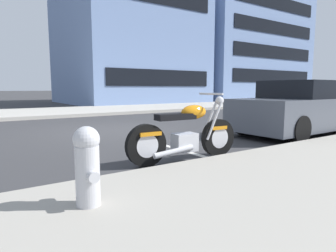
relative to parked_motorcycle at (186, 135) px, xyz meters
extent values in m
plane|color=#333335|center=(0.44, 4.01, -0.44)|extent=(260.00, 260.00, 0.00)
cube|color=#ADA89E|center=(12.44, 10.87, -0.37)|extent=(120.00, 5.00, 0.14)
cube|color=silver|center=(0.44, 0.26, -0.43)|extent=(0.12, 2.20, 0.01)
cylinder|color=black|center=(0.69, -0.04, -0.10)|extent=(0.67, 0.15, 0.67)
cylinder|color=silver|center=(0.69, -0.04, -0.10)|extent=(0.37, 0.14, 0.37)
cylinder|color=black|center=(-0.73, 0.05, -0.10)|extent=(0.67, 0.15, 0.67)
cylinder|color=silver|center=(-0.73, 0.05, -0.10)|extent=(0.37, 0.14, 0.37)
cube|color=silver|center=(-0.02, 0.00, -0.12)|extent=(0.42, 0.29, 0.30)
cube|color=black|center=(-0.20, 0.02, 0.32)|extent=(0.69, 0.26, 0.10)
ellipsoid|color=orange|center=(0.16, -0.01, 0.38)|extent=(0.49, 0.27, 0.24)
cube|color=orange|center=(-0.68, 0.05, 0.08)|extent=(0.37, 0.20, 0.06)
cube|color=orange|center=(0.67, -0.04, 0.08)|extent=(0.33, 0.18, 0.06)
cylinder|color=silver|center=(0.55, 0.04, 0.21)|extent=(0.34, 0.07, 0.65)
cylinder|color=silver|center=(0.54, -0.10, 0.21)|extent=(0.34, 0.07, 0.65)
cylinder|color=silver|center=(0.51, -0.03, 0.68)|extent=(0.08, 0.62, 0.04)
sphere|color=silver|center=(0.71, -0.04, 0.56)|extent=(0.15, 0.15, 0.15)
cylinder|color=silver|center=(-0.33, -0.12, -0.22)|extent=(0.71, 0.13, 0.16)
cube|color=#4C515B|center=(4.34, 0.63, 0.12)|extent=(4.07, 1.77, 0.79)
cube|color=black|center=(4.41, 0.63, 0.74)|extent=(1.94, 1.61, 0.45)
cylinder|color=black|center=(5.67, 1.43, -0.13)|extent=(0.62, 0.23, 0.62)
cylinder|color=black|center=(2.99, 1.40, -0.13)|extent=(0.62, 0.23, 0.62)
cylinder|color=black|center=(3.01, -0.16, -0.13)|extent=(0.62, 0.23, 0.62)
cylinder|color=black|center=(19.02, 8.41, -0.13)|extent=(0.63, 0.25, 0.62)
cylinder|color=black|center=(21.70, 8.28, -0.13)|extent=(0.63, 0.25, 0.62)
cylinder|color=#B7B7BC|center=(-2.11, -1.27, -0.02)|extent=(0.22, 0.22, 0.55)
sphere|color=#B7B7BC|center=(-2.11, -1.27, 0.32)|extent=(0.24, 0.24, 0.24)
cylinder|color=#B7B7BC|center=(-2.11, -1.13, 0.01)|extent=(0.10, 0.08, 0.10)
cylinder|color=#B7B7BC|center=(-2.11, -1.41, 0.01)|extent=(0.10, 0.08, 0.10)
cube|color=#6B84B2|center=(8.08, 18.42, 3.86)|extent=(9.58, 10.51, 8.59)
cube|color=black|center=(8.08, 13.14, 1.45)|extent=(8.05, 0.06, 1.10)
cube|color=#6B84B2|center=(20.24, 17.59, 4.70)|extent=(12.64, 8.85, 10.28)
cube|color=black|center=(20.24, 13.14, 1.83)|extent=(10.62, 0.06, 1.10)
cube|color=black|center=(20.24, 13.14, 3.95)|extent=(10.62, 0.06, 1.10)
cube|color=black|center=(20.24, 13.14, 6.08)|extent=(10.62, 0.06, 1.10)
cube|color=black|center=(20.24, 13.14, 8.20)|extent=(10.62, 0.06, 1.10)
camera|label=1|loc=(-2.97, -3.83, 0.78)|focal=31.55mm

